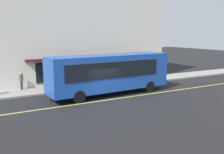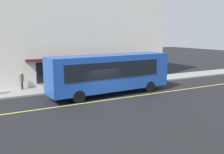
% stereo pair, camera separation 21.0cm
% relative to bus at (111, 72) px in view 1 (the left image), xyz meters
% --- Properties ---
extents(ground, '(120.00, 120.00, 0.00)m').
position_rel_bus_xyz_m(ground, '(-1.25, -1.59, -1.99)').
color(ground, black).
extents(sidewalk, '(80.00, 2.92, 0.15)m').
position_rel_bus_xyz_m(sidewalk, '(-1.25, 3.96, -1.91)').
color(sidewalk, gray).
rests_on(sidewalk, ground).
extents(lane_centre_stripe, '(36.00, 0.16, 0.01)m').
position_rel_bus_xyz_m(lane_centre_stripe, '(-1.25, -1.59, -1.98)').
color(lane_centre_stripe, '#D8D14C').
rests_on(lane_centre_stripe, ground).
extents(storefront_building, '(19.23, 9.11, 11.99)m').
position_rel_bus_xyz_m(storefront_building, '(0.49, 9.66, 4.00)').
color(storefront_building, silver).
rests_on(storefront_building, ground).
extents(bus, '(11.26, 3.16, 3.50)m').
position_rel_bus_xyz_m(bus, '(0.00, 0.00, 0.00)').
color(bus, '#1E4CAD').
rests_on(bus, ground).
extents(pedestrian_at_corner, '(0.34, 0.34, 1.62)m').
position_rel_bus_xyz_m(pedestrian_at_corner, '(-6.69, 5.01, -0.87)').
color(pedestrian_at_corner, black).
rests_on(pedestrian_at_corner, sidewalk).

